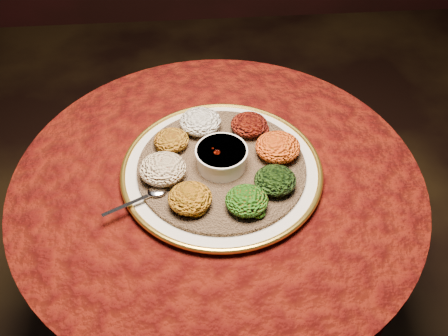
{
  "coord_description": "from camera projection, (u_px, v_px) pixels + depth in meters",
  "views": [
    {
      "loc": [
        -0.05,
        -0.78,
        1.59
      ],
      "look_at": [
        0.02,
        0.0,
        0.76
      ],
      "focal_mm": 40.0,
      "sensor_mm": 36.0,
      "label": 1
    }
  ],
  "objects": [
    {
      "name": "portion_shiro",
      "position": [
        171.0,
        140.0,
        1.18
      ],
      "size": [
        0.08,
        0.08,
        0.04
      ],
      "primitive_type": "ellipsoid",
      "color": "#A06B13",
      "rests_on": "injera"
    },
    {
      "name": "stew_bowl",
      "position": [
        222.0,
        157.0,
        1.13
      ],
      "size": [
        0.12,
        0.12,
        0.05
      ],
      "color": "white",
      "rests_on": "injera"
    },
    {
      "name": "portion_kitfo",
      "position": [
        249.0,
        125.0,
        1.21
      ],
      "size": [
        0.09,
        0.09,
        0.04
      ],
      "primitive_type": "ellipsoid",
      "color": "black",
      "rests_on": "injera"
    },
    {
      "name": "portion_mixveg",
      "position": [
        247.0,
        201.0,
        1.05
      ],
      "size": [
        0.09,
        0.09,
        0.04
      ],
      "primitive_type": "ellipsoid",
      "color": "#982E09",
      "rests_on": "injera"
    },
    {
      "name": "portion_ayib",
      "position": [
        200.0,
        122.0,
        1.22
      ],
      "size": [
        0.1,
        0.1,
        0.05
      ],
      "primitive_type": "ellipsoid",
      "color": "white",
      "rests_on": "injera"
    },
    {
      "name": "platter",
      "position": [
        222.0,
        170.0,
        1.16
      ],
      "size": [
        0.52,
        0.52,
        0.02
      ],
      "rotation": [
        0.0,
        0.0,
        0.18
      ],
      "color": "beige",
      "rests_on": "table"
    },
    {
      "name": "portion_timatim",
      "position": [
        163.0,
        169.0,
        1.11
      ],
      "size": [
        0.11,
        0.1,
        0.05
      ],
      "primitive_type": "ellipsoid",
      "color": "maroon",
      "rests_on": "injera"
    },
    {
      "name": "portion_gomen",
      "position": [
        275.0,
        180.0,
        1.09
      ],
      "size": [
        0.09,
        0.09,
        0.04
      ],
      "primitive_type": "ellipsoid",
      "color": "black",
      "rests_on": "injera"
    },
    {
      "name": "portion_kik",
      "position": [
        190.0,
        198.0,
        1.05
      ],
      "size": [
        0.09,
        0.09,
        0.05
      ],
      "primitive_type": "ellipsoid",
      "color": "#B0620F",
      "rests_on": "injera"
    },
    {
      "name": "spoon",
      "position": [
        152.0,
        194.0,
        1.08
      ],
      "size": [
        0.14,
        0.08,
        0.01
      ],
      "rotation": [
        0.0,
        0.0,
        -2.68
      ],
      "color": "silver",
      "rests_on": "injera"
    },
    {
      "name": "portion_tikil",
      "position": [
        278.0,
        147.0,
        1.15
      ],
      "size": [
        0.11,
        0.1,
        0.05
      ],
      "primitive_type": "ellipsoid",
      "color": "#A8780E",
      "rests_on": "injera"
    },
    {
      "name": "injera",
      "position": [
        222.0,
        167.0,
        1.15
      ],
      "size": [
        0.43,
        0.43,
        0.01
      ],
      "primitive_type": "cylinder",
      "rotation": [
        0.0,
        0.0,
        0.1
      ],
      "color": "olive",
      "rests_on": "platter"
    },
    {
      "name": "table",
      "position": [
        218.0,
        224.0,
        1.29
      ],
      "size": [
        0.96,
        0.96,
        0.73
      ],
      "color": "black",
      "rests_on": "ground"
    }
  ]
}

